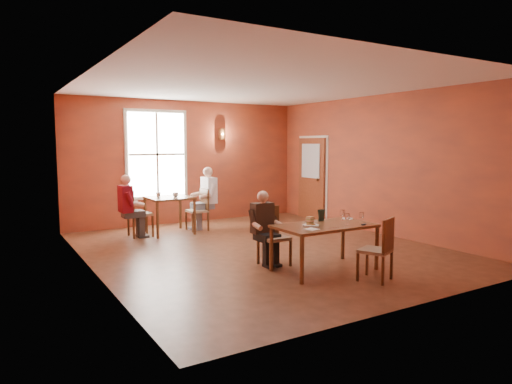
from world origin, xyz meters
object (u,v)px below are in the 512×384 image
chair_empty (375,249)px  diner_maroon (139,206)px  diner_main (275,230)px  chair_diner_maroon (140,213)px  second_table (170,215)px  main_table (324,248)px  chair_diner_main (274,236)px  diner_white (198,200)px  chair_diner_white (197,210)px

chair_empty → diner_maroon: diner_maroon is taller
diner_main → chair_diner_maroon: bearing=-71.4°
chair_diner_maroon → second_table: bearing=90.0°
chair_diner_maroon → diner_maroon: diner_maroon is taller
main_table → chair_diner_maroon: chair_diner_maroon is taller
chair_diner_main → diner_white: 3.41m
main_table → diner_main: size_ratio=1.32×
chair_diner_main → second_table: 3.44m
chair_diner_main → chair_diner_white: same height
chair_diner_main → chair_diner_white: (0.15, 3.40, -0.00)m
diner_white → diner_maroon: (-1.36, 0.00, -0.05)m
main_table → diner_maroon: 4.39m
second_table → chair_diner_white: bearing=0.0°
main_table → diner_maroon: size_ratio=1.19×
chair_diner_white → main_table: bearing=-175.0°
chair_diner_white → diner_white: bearing=-90.0°
main_table → diner_main: 0.83m
main_table → diner_white: bearing=94.6°
diner_white → chair_diner_maroon: bearing=90.0°
diner_white → chair_diner_maroon: size_ratio=1.37×
second_table → chair_empty: bearing=-75.1°
chair_diner_white → chair_diner_maroon: size_ratio=0.94×
diner_main → chair_diner_white: diner_main is taller
chair_diner_main → diner_main: (0.00, -0.03, 0.11)m
chair_empty → diner_white: diner_white is taller
diner_main → diner_white: 3.44m
second_table → diner_maroon: bearing=180.0°
main_table → second_table: 4.17m
diner_main → second_table: diner_main is taller
chair_diner_main → diner_main: 0.11m
main_table → diner_maroon: (-1.68, 4.05, 0.28)m
chair_diner_main → diner_main: bearing=90.0°
main_table → chair_empty: bearing=-70.1°
second_table → diner_maroon: size_ratio=0.71×
chair_diner_white → diner_maroon: bearing=90.0°
main_table → chair_diner_white: 4.07m
chair_empty → diner_maroon: size_ratio=0.71×
second_table → chair_diner_white: 0.65m
chair_empty → chair_diner_white: bearing=72.9°
main_table → chair_diner_main: chair_diner_main is taller
diner_maroon → chair_diner_white: bearing=90.0°
chair_diner_main → second_table: size_ratio=1.04×
chair_diner_main → diner_maroon: size_ratio=0.73×
chair_empty → chair_diner_white: (-0.63, 4.83, 0.01)m
chair_diner_maroon → diner_maroon: size_ratio=0.78×
diner_main → chair_empty: diner_main is taller
chair_diner_maroon → diner_main: bearing=18.6°
diner_main → diner_maroon: (-1.18, 3.43, 0.06)m
chair_diner_maroon → diner_maroon: 0.14m
chair_diner_white → diner_maroon: (-1.33, 0.00, 0.17)m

